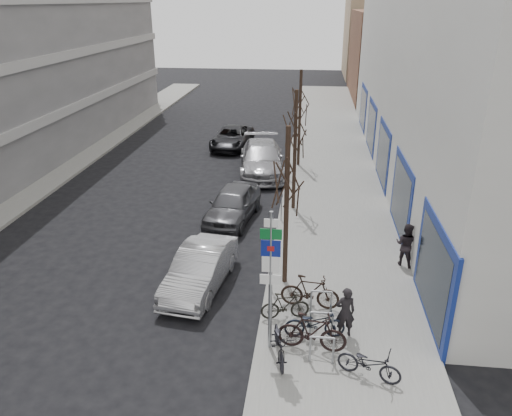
% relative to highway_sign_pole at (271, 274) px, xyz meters
% --- Properties ---
extents(ground, '(120.00, 120.00, 0.00)m').
position_rel_highway_sign_pole_xyz_m(ground, '(-2.40, 0.01, -2.46)').
color(ground, black).
rests_on(ground, ground).
extents(sidewalk_east, '(5.00, 70.00, 0.15)m').
position_rel_highway_sign_pole_xyz_m(sidewalk_east, '(2.10, 10.01, -2.38)').
color(sidewalk_east, slate).
rests_on(sidewalk_east, ground).
extents(sidewalk_west, '(3.00, 70.00, 0.15)m').
position_rel_highway_sign_pole_xyz_m(sidewalk_west, '(-13.40, 10.01, -2.38)').
color(sidewalk_west, slate).
rests_on(sidewalk_west, ground).
extents(brick_building_far, '(12.00, 14.00, 8.00)m').
position_rel_highway_sign_pole_xyz_m(brick_building_far, '(10.60, 40.01, 1.54)').
color(brick_building_far, brown).
rests_on(brick_building_far, ground).
extents(tan_building_far, '(13.00, 12.00, 9.00)m').
position_rel_highway_sign_pole_xyz_m(tan_building_far, '(11.10, 55.01, 2.04)').
color(tan_building_far, '#937A5B').
rests_on(tan_building_far, ground).
extents(highway_sign_pole, '(0.55, 0.10, 4.20)m').
position_rel_highway_sign_pole_xyz_m(highway_sign_pole, '(0.00, 0.00, 0.00)').
color(highway_sign_pole, gray).
rests_on(highway_sign_pole, ground).
extents(bike_rack, '(0.66, 2.26, 0.83)m').
position_rel_highway_sign_pole_xyz_m(bike_rack, '(1.40, 0.61, -1.80)').
color(bike_rack, gray).
rests_on(bike_rack, sidewalk_east).
extents(tree_near, '(1.80, 1.80, 5.50)m').
position_rel_highway_sign_pole_xyz_m(tree_near, '(0.20, 3.51, 1.65)').
color(tree_near, black).
rests_on(tree_near, ground).
extents(tree_mid, '(1.80, 1.80, 5.50)m').
position_rel_highway_sign_pole_xyz_m(tree_mid, '(0.20, 10.01, 1.65)').
color(tree_mid, black).
rests_on(tree_mid, ground).
extents(tree_far, '(1.80, 1.80, 5.50)m').
position_rel_highway_sign_pole_xyz_m(tree_far, '(0.20, 16.51, 1.65)').
color(tree_far, black).
rests_on(tree_far, ground).
extents(meter_front, '(0.10, 0.08, 1.27)m').
position_rel_highway_sign_pole_xyz_m(meter_front, '(-0.25, 3.01, -1.54)').
color(meter_front, gray).
rests_on(meter_front, sidewalk_east).
extents(meter_mid, '(0.10, 0.08, 1.27)m').
position_rel_highway_sign_pole_xyz_m(meter_mid, '(-0.25, 8.51, -1.54)').
color(meter_mid, gray).
rests_on(meter_mid, sidewalk_east).
extents(meter_back, '(0.10, 0.08, 1.27)m').
position_rel_highway_sign_pole_xyz_m(meter_back, '(-0.25, 14.01, -1.54)').
color(meter_back, gray).
rests_on(meter_back, sidewalk_east).
extents(bike_near_left, '(0.85, 1.81, 1.06)m').
position_rel_highway_sign_pole_xyz_m(bike_near_left, '(0.30, -0.40, -1.78)').
color(bike_near_left, black).
rests_on(bike_near_left, sidewalk_east).
extents(bike_near_right, '(1.95, 0.76, 1.15)m').
position_rel_highway_sign_pole_xyz_m(bike_near_right, '(1.14, 0.04, -1.73)').
color(bike_near_right, black).
rests_on(bike_near_right, sidewalk_east).
extents(bike_mid_curb, '(1.77, 0.72, 1.05)m').
position_rel_highway_sign_pole_xyz_m(bike_mid_curb, '(1.21, 0.60, -1.78)').
color(bike_mid_curb, black).
rests_on(bike_mid_curb, sidewalk_east).
extents(bike_mid_inner, '(1.54, 0.76, 0.90)m').
position_rel_highway_sign_pole_xyz_m(bike_mid_inner, '(0.34, 1.38, -1.86)').
color(bike_mid_inner, black).
rests_on(bike_mid_inner, sidewalk_east).
extents(bike_far_curb, '(1.70, 1.02, 1.00)m').
position_rel_highway_sign_pole_xyz_m(bike_far_curb, '(2.58, -0.90, -1.81)').
color(bike_far_curb, black).
rests_on(bike_far_curb, sidewalk_east).
extents(bike_far_inner, '(1.89, 0.74, 1.12)m').
position_rel_highway_sign_pole_xyz_m(bike_far_inner, '(1.06, 2.06, -1.75)').
color(bike_far_inner, black).
rests_on(bike_far_inner, sidewalk_east).
extents(parked_car_front, '(2.02, 4.39, 1.40)m').
position_rel_highway_sign_pole_xyz_m(parked_car_front, '(-2.60, 3.05, -1.76)').
color(parked_car_front, '#B7B8BD').
rests_on(parked_car_front, ground).
extents(parked_car_mid, '(2.33, 4.54, 1.48)m').
position_rel_highway_sign_pole_xyz_m(parked_car_mid, '(-2.39, 8.71, -1.72)').
color(parked_car_mid, '#48484D').
rests_on(parked_car_mid, ground).
extents(parked_car_back, '(3.05, 6.07, 1.69)m').
position_rel_highway_sign_pole_xyz_m(parked_car_back, '(-1.78, 15.20, -1.61)').
color(parked_car_back, '#98979C').
rests_on(parked_car_back, ground).
extents(lane_car, '(2.54, 4.93, 1.33)m').
position_rel_highway_sign_pole_xyz_m(lane_car, '(-4.24, 20.20, -1.79)').
color(lane_car, black).
rests_on(lane_car, ground).
extents(pedestrian_near, '(0.62, 0.46, 1.54)m').
position_rel_highway_sign_pole_xyz_m(pedestrian_near, '(2.05, 0.77, -1.54)').
color(pedestrian_near, black).
rests_on(pedestrian_near, sidewalk_east).
extents(pedestrian_far, '(0.72, 0.66, 1.62)m').
position_rel_highway_sign_pole_xyz_m(pedestrian_far, '(4.40, 5.15, -1.50)').
color(pedestrian_far, black).
rests_on(pedestrian_far, sidewalk_east).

